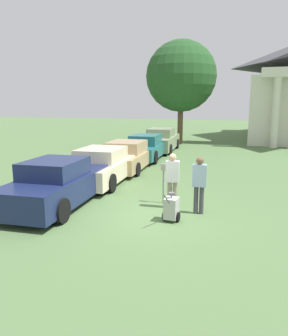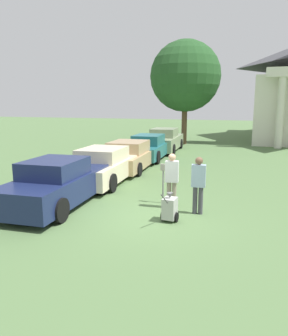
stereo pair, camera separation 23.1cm
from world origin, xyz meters
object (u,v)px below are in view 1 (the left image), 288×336
(equipment_cart, at_px, (171,208))
(parked_car_teal, at_px, (146,148))
(parked_car_tan, at_px, (127,156))
(parking_meter, at_px, (163,176))
(parked_car_navy, at_px, (58,184))
(person_supervisor, at_px, (199,181))
(parked_car_cream, at_px, (103,166))
(person_worker, at_px, (172,177))
(parked_car_sage, at_px, (161,141))

(equipment_cart, bearing_deg, parked_car_teal, 114.79)
(parked_car_teal, height_order, equipment_cart, parked_car_teal)
(parked_car_tan, height_order, parked_car_teal, parked_car_teal)
(parking_meter, bearing_deg, parked_car_navy, -157.68)
(parked_car_tan, bearing_deg, person_supervisor, -56.14)
(parked_car_cream, xyz_separation_m, person_worker, (3.63, -2.61, 0.33))
(person_worker, height_order, person_supervisor, person_worker)
(parked_car_teal, xyz_separation_m, parking_meter, (3.23, -8.42, 0.25))
(parked_car_cream, relative_size, person_worker, 2.94)
(equipment_cart, bearing_deg, person_supervisor, 57.77)
(parked_car_cream, xyz_separation_m, parking_meter, (3.23, -2.18, 0.25))
(person_worker, bearing_deg, parked_car_tan, -64.18)
(parked_car_cream, distance_m, person_worker, 4.49)
(parked_car_tan, bearing_deg, parked_car_cream, -93.65)
(parked_car_cream, distance_m, parked_car_sage, 9.82)
(parked_car_navy, distance_m, parked_car_tan, 6.50)
(parked_car_sage, xyz_separation_m, parking_meter, (3.23, -12.00, 0.20))
(parked_car_navy, bearing_deg, parked_car_sage, 86.36)
(parked_car_teal, relative_size, person_worker, 2.91)
(parked_car_navy, bearing_deg, person_worker, 10.19)
(parked_car_teal, bearing_deg, equipment_cart, -72.52)
(parked_car_sage, xyz_separation_m, equipment_cart, (3.88, -13.63, -0.36))
(parked_car_teal, bearing_deg, parked_car_sage, 86.36)
(person_supervisor, relative_size, equipment_cart, 1.77)
(parked_car_teal, distance_m, person_supervisor, 10.22)
(parked_car_cream, distance_m, parked_car_teal, 6.24)
(parking_meter, distance_m, equipment_cart, 1.84)
(equipment_cart, bearing_deg, parked_car_navy, 179.22)
(parked_car_cream, bearing_deg, parked_car_sage, 86.36)
(parked_car_tan, bearing_deg, equipment_cart, -63.93)
(parked_car_cream, xyz_separation_m, person_supervisor, (4.53, -2.91, 0.32))
(parked_car_navy, distance_m, parking_meter, 3.50)
(parked_car_sage, relative_size, equipment_cart, 5.30)
(parked_car_tan, relative_size, equipment_cart, 5.32)
(parked_car_cream, bearing_deg, parked_car_tan, 86.35)
(parked_car_navy, bearing_deg, parked_car_teal, 86.36)
(parking_meter, height_order, person_worker, person_worker)
(parked_car_tan, height_order, parking_meter, parked_car_tan)
(parked_car_tan, height_order, parked_car_sage, parked_car_sage)
(parked_car_teal, relative_size, person_supervisor, 2.94)
(parking_meter, bearing_deg, parked_car_sage, 105.06)
(parked_car_navy, xyz_separation_m, parked_car_cream, (0.00, 3.51, -0.03))
(parking_meter, bearing_deg, parked_car_teal, 110.98)
(person_worker, bearing_deg, parking_meter, -54.06)
(equipment_cart, bearing_deg, person_worker, 105.48)
(parked_car_cream, relative_size, person_supervisor, 2.97)
(parked_car_sage, relative_size, parking_meter, 3.90)
(parked_car_cream, height_order, parked_car_tan, parked_car_cream)
(person_supervisor, bearing_deg, parked_car_cream, -37.83)
(person_worker, bearing_deg, person_supervisor, 154.44)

